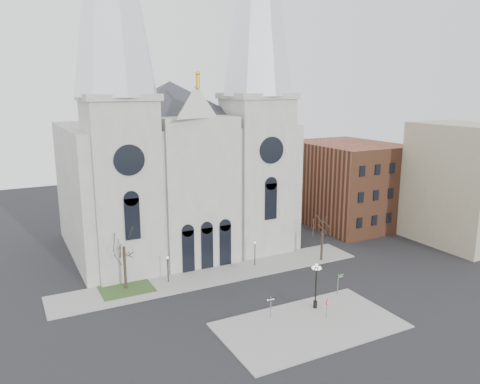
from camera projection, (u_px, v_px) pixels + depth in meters
name	position (u px, v px, depth m)	size (l,w,h in m)	color
ground	(258.00, 312.00, 49.27)	(160.00, 160.00, 0.00)	black
sidewalk_near	(310.00, 325.00, 46.27)	(18.00, 10.00, 0.14)	gray
sidewalk_far	(215.00, 275.00, 58.79)	(40.00, 6.00, 0.14)	gray
grass_patch	(126.00, 289.00, 54.70)	(6.00, 5.00, 0.18)	#2D4D21
cathedral	(178.00, 122.00, 65.06)	(33.00, 26.66, 54.00)	#9B9990
bg_building_brick	(347.00, 184.00, 80.31)	(14.00, 18.00, 14.00)	brown
bg_building_tan	(461.00, 184.00, 69.61)	(10.00, 14.00, 18.00)	tan
tree_left	(124.00, 244.00, 53.51)	(3.20, 3.20, 7.50)	black
tree_right	(322.00, 229.00, 62.85)	(3.20, 3.20, 6.00)	black
ped_lamp_left	(168.00, 265.00, 56.03)	(0.32, 0.32, 3.26)	black
ped_lamp_right	(255.00, 249.00, 61.43)	(0.32, 0.32, 3.26)	black
stop_sign	(327.00, 304.00, 47.25)	(0.79, 0.08, 2.18)	slate
globe_lamp	(316.00, 280.00, 49.18)	(1.10, 1.10, 4.99)	black
one_way_sign	(271.00, 304.00, 47.31)	(1.01, 0.15, 2.32)	slate
street_name_sign	(339.00, 282.00, 52.85)	(0.78, 0.10, 2.45)	slate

